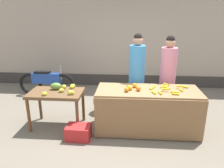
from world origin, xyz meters
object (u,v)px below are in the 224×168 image
(produce_crate, at_px, (78,132))
(produce_sack, at_px, (100,101))
(vendor_woman_pink_shirt, at_px, (168,77))
(vendor_woman_blue_shirt, at_px, (137,76))
(parked_motorcycle, at_px, (47,82))

(produce_crate, distance_m, produce_sack, 1.18)
(produce_sack, bearing_deg, vendor_woman_pink_shirt, 0.30)
(produce_crate, bearing_deg, vendor_woman_blue_shirt, 45.36)
(vendor_woman_blue_shirt, height_order, vendor_woman_pink_shirt, vendor_woman_blue_shirt)
(parked_motorcycle, bearing_deg, produce_sack, -31.80)
(vendor_woman_pink_shirt, height_order, parked_motorcycle, vendor_woman_pink_shirt)
(produce_crate, bearing_deg, produce_sack, 77.66)
(vendor_woman_blue_shirt, relative_size, parked_motorcycle, 1.15)
(vendor_woman_pink_shirt, height_order, produce_crate, vendor_woman_pink_shirt)
(vendor_woman_blue_shirt, bearing_deg, vendor_woman_pink_shirt, 4.91)
(vendor_woman_pink_shirt, height_order, produce_sack, vendor_woman_pink_shirt)
(produce_crate, xyz_separation_m, produce_sack, (0.25, 1.14, 0.15))
(vendor_woman_pink_shirt, xyz_separation_m, produce_sack, (-1.50, -0.01, -0.63))
(vendor_woman_blue_shirt, distance_m, vendor_woman_pink_shirt, 0.68)
(vendor_woman_pink_shirt, distance_m, produce_sack, 1.63)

